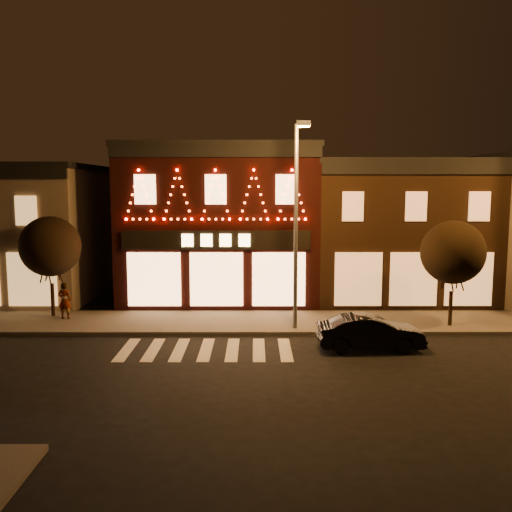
{
  "coord_description": "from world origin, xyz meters",
  "views": [
    {
      "loc": [
        1.85,
        -16.32,
        6.16
      ],
      "look_at": [
        1.89,
        4.0,
        3.58
      ],
      "focal_mm": 38.82,
      "sensor_mm": 36.0,
      "label": 1
    }
  ],
  "objects": [
    {
      "name": "ground",
      "position": [
        0.0,
        0.0,
        0.0
      ],
      "size": [
        120.0,
        120.0,
        0.0
      ],
      "primitive_type": "plane",
      "color": "black",
      "rests_on": "ground"
    },
    {
      "name": "sidewalk_far",
      "position": [
        2.0,
        8.0,
        0.07
      ],
      "size": [
        44.0,
        4.0,
        0.15
      ],
      "primitive_type": "cube",
      "color": "#47423D",
      "rests_on": "ground"
    },
    {
      "name": "building_pulp",
      "position": [
        0.0,
        13.98,
        4.16
      ],
      "size": [
        10.2,
        8.34,
        8.3
      ],
      "color": "black",
      "rests_on": "ground"
    },
    {
      "name": "building_right_a",
      "position": [
        9.5,
        13.99,
        3.76
      ],
      "size": [
        9.2,
        8.28,
        7.5
      ],
      "color": "#321F11",
      "rests_on": "ground"
    },
    {
      "name": "streetlamp_mid",
      "position": [
        3.58,
        6.41,
        5.15
      ],
      "size": [
        0.55,
        1.95,
        8.52
      ],
      "rotation": [
        0.0,
        0.0,
        -0.08
      ],
      "color": "#59595E",
      "rests_on": "sidewalk_far"
    },
    {
      "name": "tree_left",
      "position": [
        -7.57,
        8.96,
        3.4
      ],
      "size": [
        2.78,
        2.78,
        4.64
      ],
      "rotation": [
        0.0,
        0.0,
        0.21
      ],
      "color": "black",
      "rests_on": "sidewalk_far"
    },
    {
      "name": "tree_right",
      "position": [
        10.33,
        7.13,
        3.34
      ],
      "size": [
        2.73,
        2.73,
        4.56
      ],
      "rotation": [
        0.0,
        0.0,
        -0.25
      ],
      "color": "black",
      "rests_on": "sidewalk_far"
    },
    {
      "name": "dark_sedan",
      "position": [
        6.22,
        4.07,
        0.66
      ],
      "size": [
        4.02,
        1.51,
        1.31
      ],
      "primitive_type": "imported",
      "rotation": [
        0.0,
        0.0,
        1.6
      ],
      "color": "black",
      "rests_on": "ground"
    },
    {
      "name": "pedestrian",
      "position": [
        -6.8,
        8.36,
        0.99
      ],
      "size": [
        0.66,
        0.48,
        1.68
      ],
      "primitive_type": "imported",
      "rotation": [
        0.0,
        0.0,
        3.01
      ],
      "color": "gray",
      "rests_on": "sidewalk_far"
    }
  ]
}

